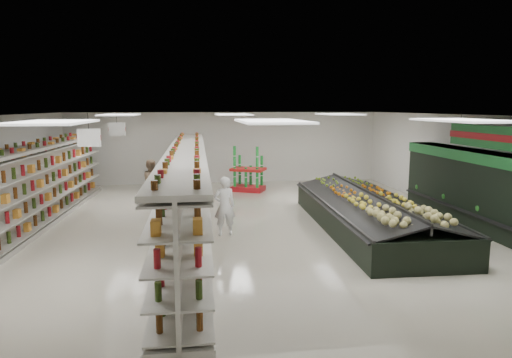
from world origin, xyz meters
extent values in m
plane|color=beige|center=(0.00, 0.00, 0.00)|extent=(16.00, 16.00, 0.00)
cube|color=white|center=(0.00, 0.00, 3.20)|extent=(14.00, 16.00, 0.02)
cube|color=silver|center=(0.00, 8.00, 1.60)|extent=(14.00, 0.02, 3.20)
cube|color=silver|center=(0.00, -8.00, 1.60)|extent=(14.00, 0.02, 3.20)
cube|color=silver|center=(7.00, 0.00, 1.60)|extent=(0.02, 16.00, 3.20)
cube|color=black|center=(6.55, -1.50, 1.10)|extent=(0.80, 8.00, 2.20)
cube|color=#1C692C|center=(6.53, -1.50, 2.05)|extent=(0.85, 8.00, 0.30)
cube|color=black|center=(6.30, -1.50, 0.55)|extent=(0.55, 7.80, 0.15)
cube|color=beige|center=(6.40, -1.50, 1.35)|extent=(0.45, 7.70, 0.03)
cube|color=beige|center=(6.40, -1.50, 1.65)|extent=(0.45, 7.70, 0.03)
cube|color=white|center=(-3.80, -2.00, 2.75)|extent=(0.50, 0.06, 0.40)
cube|color=#A41219|center=(-3.80, -2.00, 2.75)|extent=(0.52, 0.02, 0.12)
cylinder|color=black|center=(-3.80, -2.00, 3.05)|extent=(0.01, 0.01, 0.50)
cube|color=white|center=(-3.80, 2.00, 2.75)|extent=(0.50, 0.06, 0.40)
cube|color=#A41219|center=(-3.80, 2.00, 2.75)|extent=(0.52, 0.02, 0.12)
cylinder|color=black|center=(-3.80, 2.00, 3.05)|extent=(0.01, 0.01, 0.50)
cube|color=#1C692C|center=(6.25, -1.50, 2.65)|extent=(0.10, 3.20, 0.60)
cube|color=#A41219|center=(6.19, -1.50, 2.65)|extent=(0.03, 3.20, 0.18)
cylinder|color=black|center=(6.25, -0.30, 3.05)|extent=(0.01, 0.01, 0.50)
cube|color=beige|center=(-6.10, -0.07, 0.07)|extent=(1.68, 13.43, 0.13)
cube|color=beige|center=(-6.10, -0.07, 1.12)|extent=(0.75, 13.38, 2.23)
cube|color=beige|center=(-6.10, -0.07, 2.28)|extent=(1.68, 13.43, 0.09)
cube|color=beige|center=(-6.36, -0.05, 0.20)|extent=(1.16, 13.29, 0.03)
cube|color=beige|center=(-6.36, -0.05, 0.69)|extent=(1.16, 13.29, 0.03)
cube|color=beige|center=(-6.36, -0.05, 1.18)|extent=(1.16, 13.29, 0.03)
cube|color=beige|center=(-6.36, -0.05, 1.67)|extent=(1.16, 13.29, 0.03)
cube|color=beige|center=(-6.36, -0.05, 2.15)|extent=(1.16, 13.29, 0.03)
cube|color=beige|center=(-5.85, -0.08, 0.20)|extent=(1.16, 13.29, 0.03)
cube|color=beige|center=(-5.85, -0.08, 0.69)|extent=(1.16, 13.29, 0.03)
cube|color=beige|center=(-5.85, -0.08, 1.18)|extent=(1.16, 13.29, 0.03)
cube|color=beige|center=(-5.85, -0.08, 1.67)|extent=(1.16, 13.29, 0.03)
cube|color=beige|center=(-5.85, -0.08, 2.15)|extent=(1.16, 13.29, 0.03)
cube|color=beige|center=(-1.67, -0.18, 0.07)|extent=(1.19, 13.32, 0.13)
cube|color=beige|center=(-1.67, -0.18, 1.11)|extent=(0.26, 13.31, 2.22)
cube|color=beige|center=(-1.67, -0.18, 2.26)|extent=(1.19, 13.32, 0.09)
cube|color=beige|center=(-1.92, -0.18, 0.20)|extent=(0.68, 13.20, 0.03)
cube|color=beige|center=(-1.92, -0.18, 0.68)|extent=(0.68, 13.20, 0.03)
cube|color=beige|center=(-1.92, -0.18, 1.17)|extent=(0.68, 13.20, 0.03)
cube|color=beige|center=(-1.92, -0.18, 1.66)|extent=(0.68, 13.20, 0.03)
cube|color=beige|center=(-1.92, -0.18, 2.14)|extent=(0.68, 13.20, 0.03)
cube|color=beige|center=(-1.41, -0.19, 0.20)|extent=(0.68, 13.20, 0.03)
cube|color=beige|center=(-1.41, -0.19, 0.68)|extent=(0.68, 13.20, 0.03)
cube|color=beige|center=(-1.41, -0.19, 1.17)|extent=(0.68, 13.20, 0.03)
cube|color=beige|center=(-1.41, -0.19, 1.66)|extent=(0.68, 13.20, 0.03)
cube|color=beige|center=(-1.41, -0.19, 2.14)|extent=(0.68, 13.20, 0.03)
cube|color=black|center=(3.38, -0.68, 0.37)|extent=(2.77, 7.44, 0.74)
cube|color=#262626|center=(2.16, -0.64, 0.76)|extent=(0.31, 7.36, 0.06)
cube|color=#262626|center=(4.60, -0.72, 0.76)|extent=(0.31, 7.36, 0.06)
cube|color=black|center=(2.72, -0.66, 0.86)|extent=(1.60, 7.30, 0.38)
cube|color=black|center=(4.03, -0.70, 0.86)|extent=(1.60, 7.30, 0.38)
cube|color=#262626|center=(3.38, -0.68, 0.97)|extent=(0.29, 7.25, 0.26)
cube|color=#A41219|center=(0.77, 5.72, 0.11)|extent=(1.52, 1.31, 0.21)
cube|color=#AD1A17|center=(0.77, 5.72, 0.91)|extent=(1.59, 1.38, 0.11)
imported|color=silver|center=(-0.69, -0.72, 0.80)|extent=(0.63, 0.46, 1.61)
imported|color=tan|center=(-2.91, 3.40, 0.82)|extent=(0.80, 0.93, 1.63)
camera|label=1|loc=(-1.54, -12.66, 3.43)|focal=32.00mm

